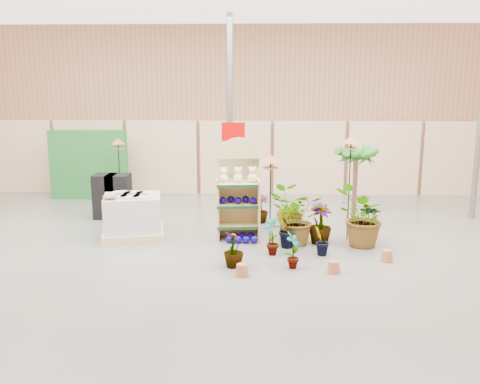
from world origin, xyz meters
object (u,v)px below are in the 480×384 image
object	(u,v)px
display_shelf	(238,192)
potted_plant_2	(299,219)
pallet_stack	(133,216)
bird_table_front	(271,162)

from	to	relation	value
display_shelf	potted_plant_2	world-z (taller)	display_shelf
pallet_stack	bird_table_front	size ratio (longest dim) A/B	0.77
bird_table_front	potted_plant_2	distance (m)	1.37
display_shelf	bird_table_front	world-z (taller)	display_shelf
display_shelf	pallet_stack	xyz separation A→B (m)	(-2.11, -0.11, -0.48)
pallet_stack	potted_plant_2	size ratio (longest dim) A/B	1.40
pallet_stack	bird_table_front	world-z (taller)	bird_table_front
display_shelf	potted_plant_2	size ratio (longest dim) A/B	2.03
pallet_stack	potted_plant_2	world-z (taller)	potted_plant_2
display_shelf	potted_plant_2	distance (m)	1.31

